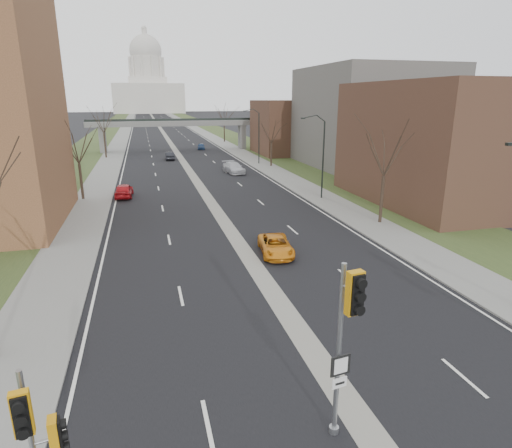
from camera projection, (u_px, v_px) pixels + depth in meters
name	position (u px, v px, depth m)	size (l,w,h in m)	color
ground	(374.00, 441.00, 13.53)	(700.00, 700.00, 0.00)	black
road_surface	(160.00, 128.00, 152.69)	(20.00, 600.00, 0.01)	black
median_strip	(160.00, 128.00, 152.69)	(1.20, 600.00, 0.02)	gray
sidewalk_right	(194.00, 128.00, 155.59)	(4.00, 600.00, 0.12)	gray
sidewalk_left	(125.00, 129.00, 149.76)	(4.00, 600.00, 0.12)	gray
grass_verge_right	(210.00, 127.00, 157.05)	(8.00, 600.00, 0.10)	#293A1B
grass_verge_left	(107.00, 129.00, 148.30)	(8.00, 600.00, 0.10)	#293A1B
commercial_block_near	(450.00, 143.00, 43.64)	(16.00, 20.00, 12.00)	#523126
commercial_block_mid	(369.00, 118.00, 66.45)	(18.00, 22.00, 15.00)	#63605A
commercial_block_far	(294.00, 127.00, 82.40)	(14.00, 14.00, 10.00)	#523126
pedestrian_bridge	(174.00, 127.00, 86.38)	(34.00, 3.00, 6.45)	slate
capitol	(148.00, 86.00, 305.12)	(48.00, 42.00, 55.75)	beige
streetlight_mid	(317.00, 133.00, 43.92)	(2.61, 0.20, 8.70)	black
streetlight_far	(254.00, 121.00, 68.04)	(2.61, 0.20, 8.70)	black
tree_left_b	(76.00, 141.00, 43.86)	(6.75, 6.75, 8.81)	#382B21
tree_left_c	(102.00, 118.00, 75.17)	(7.65, 7.65, 9.99)	#382B21
tree_right_a	(386.00, 146.00, 35.22)	(7.20, 7.20, 9.40)	#382B21
tree_right_b	(271.00, 129.00, 66.06)	(6.30, 6.30, 8.22)	#382B21
tree_right_c	(224.00, 113.00, 102.83)	(7.65, 7.65, 9.99)	#382B21
signal_pole_left	(38.00, 437.00, 9.55)	(0.82, 0.96, 4.83)	gray
signal_pole_median	(347.00, 324.00, 12.44)	(0.69, 0.98, 5.91)	gray
car_left_near	(124.00, 190.00, 46.62)	(1.80, 4.46, 1.52)	#B1141A
car_left_far	(170.00, 156.00, 75.01)	(1.45, 4.16, 1.37)	black
car_right_near	(276.00, 245.00, 29.62)	(2.08, 4.51, 1.25)	orange
car_right_mid	(234.00, 168.00, 61.62)	(2.17, 5.33, 1.55)	#B6B8BF
car_right_far	(201.00, 146.00, 89.97)	(1.48, 3.67, 1.25)	navy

